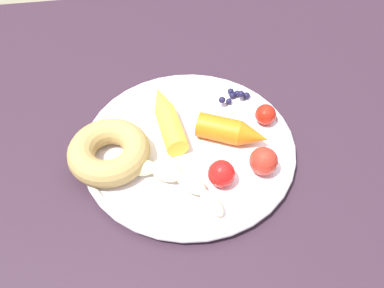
{
  "coord_description": "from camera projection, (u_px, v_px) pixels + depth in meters",
  "views": [
    {
      "loc": [
        -0.0,
        -0.42,
        1.19
      ],
      "look_at": [
        0.05,
        -0.05,
        0.75
      ],
      "focal_mm": 35.64,
      "sensor_mm": 36.0,
      "label": 1
    }
  ],
  "objects": [
    {
      "name": "carrot_yellow",
      "position": [
        170.0,
        116.0,
        0.59
      ],
      "size": [
        0.05,
        0.14,
        0.03
      ],
      "color": "yellow",
      "rests_on": "plate"
    },
    {
      "name": "carrot_orange",
      "position": [
        236.0,
        131.0,
        0.57
      ],
      "size": [
        0.11,
        0.08,
        0.04
      ],
      "color": "orange",
      "rests_on": "plate"
    },
    {
      "name": "dining_table",
      "position": [
        159.0,
        163.0,
        0.68
      ],
      "size": [
        1.16,
        0.88,
        0.74
      ],
      "color": "#301E2B",
      "rests_on": "ground_plane"
    },
    {
      "name": "tomato_mid",
      "position": [
        268.0,
        114.0,
        0.6
      ],
      "size": [
        0.03,
        0.03,
        0.03
      ],
      "primitive_type": "sphere",
      "color": "red",
      "rests_on": "plate"
    },
    {
      "name": "donut",
      "position": [
        112.0,
        151.0,
        0.55
      ],
      "size": [
        0.16,
        0.16,
        0.04
      ],
      "primitive_type": "torus",
      "rotation": [
        0.0,
        0.0,
        0.42
      ],
      "color": "#AC8B4E",
      "rests_on": "plate"
    },
    {
      "name": "plate",
      "position": [
        192.0,
        145.0,
        0.58
      ],
      "size": [
        0.32,
        0.32,
        0.02
      ],
      "color": "white",
      "rests_on": "dining_table"
    },
    {
      "name": "banana",
      "position": [
        168.0,
        176.0,
        0.53
      ],
      "size": [
        0.17,
        0.11,
        0.03
      ],
      "color": "beige",
      "rests_on": "plate"
    },
    {
      "name": "tomato_far",
      "position": [
        267.0,
        161.0,
        0.53
      ],
      "size": [
        0.04,
        0.04,
        0.04
      ],
      "primitive_type": "sphere",
      "color": "red",
      "rests_on": "plate"
    },
    {
      "name": "blueberry_pile",
      "position": [
        238.0,
        95.0,
        0.64
      ],
      "size": [
        0.06,
        0.04,
        0.02
      ],
      "color": "#191638",
      "rests_on": "plate"
    },
    {
      "name": "tomato_near",
      "position": [
        225.0,
        173.0,
        0.52
      ],
      "size": [
        0.04,
        0.04,
        0.04
      ],
      "primitive_type": "sphere",
      "color": "red",
      "rests_on": "plate"
    }
  ]
}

